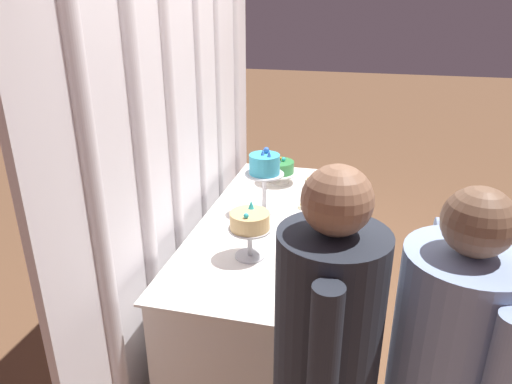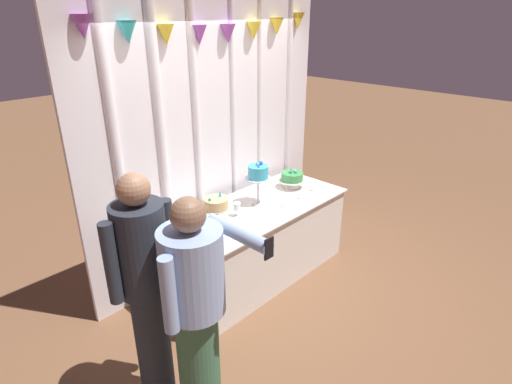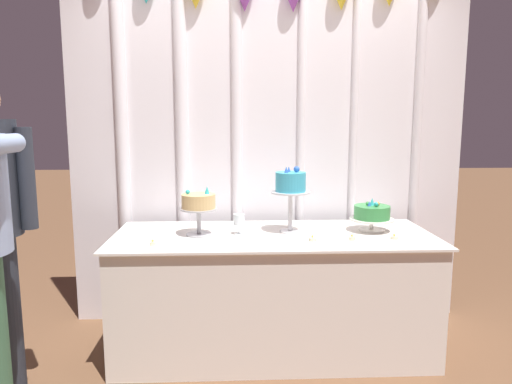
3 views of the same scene
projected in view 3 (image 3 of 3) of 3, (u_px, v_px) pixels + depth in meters
name	position (u px, v px, depth m)	size (l,w,h in m)	color
ground_plane	(274.00, 355.00, 3.09)	(24.00, 24.00, 0.00)	brown
draped_curtain	(261.00, 134.00, 3.50)	(2.95, 0.16, 2.74)	white
cake_table	(273.00, 292.00, 3.13)	(2.09, 0.83, 0.80)	white
cake_display_leftmost	(199.00, 204.00, 3.01)	(0.24, 0.24, 0.32)	#B2B2B7
cake_display_center	(291.00, 186.00, 3.07)	(0.26, 0.26, 0.44)	silver
cake_display_rightmost	(372.00, 214.00, 3.14)	(0.30, 0.30, 0.22)	silver
wine_glass	(239.00, 220.00, 3.04)	(0.07, 0.07, 0.14)	silver
tealight_far_left	(153.00, 244.00, 2.79)	(0.04, 0.04, 0.04)	beige
tealight_near_left	(312.00, 239.00, 2.89)	(0.05, 0.05, 0.04)	beige
tealight_near_right	(352.00, 238.00, 2.91)	(0.04, 0.04, 0.04)	beige
tealight_far_right	(394.00, 238.00, 2.94)	(0.05, 0.05, 0.03)	beige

